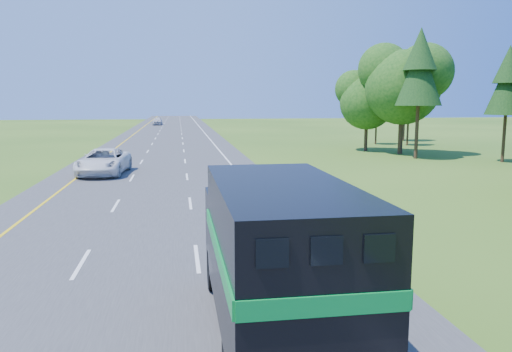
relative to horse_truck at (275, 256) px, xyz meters
The scene contains 6 objects.
road 36.25m from the horse_truck, 95.17° to the left, with size 15.00×260.00×0.04m, color #38383A.
lane_markings 36.25m from the horse_truck, 95.17° to the left, with size 11.15×260.00×0.01m.
horse_truck is the anchor object (origin of this frame).
white_suv 27.20m from the horse_truck, 105.31° to the left, with size 2.96×6.42×1.78m, color silver.
far_car 99.54m from the horse_truck, 93.64° to the left, with size 1.93×4.80×1.64m, color silver.
delineator 10.08m from the horse_truck, 52.85° to the left, with size 0.10×0.05×1.20m.
Camera 1 is at (1.32, 4.10, 5.16)m, focal length 35.00 mm.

